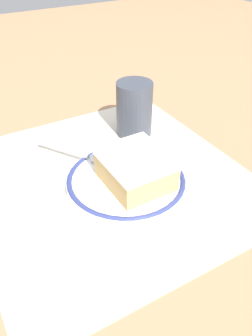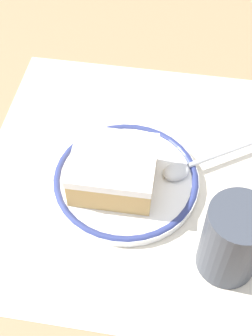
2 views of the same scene
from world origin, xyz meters
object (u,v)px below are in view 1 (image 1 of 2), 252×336
at_px(cake_slice, 136,169).
at_px(cup, 134,112).
at_px(spoon, 87,156).
at_px(plate, 126,180).

relative_size(cake_slice, cup, 1.02).
height_order(cake_slice, spoon, cake_slice).
bearing_deg(plate, spoon, -68.96).
height_order(plate, cake_slice, cake_slice).
xyz_separation_m(plate, spoon, (0.03, -0.08, 0.01)).
distance_m(plate, cup, 0.16).
relative_size(plate, spoon, 1.49).
relative_size(spoon, cup, 1.23).
relative_size(plate, cup, 1.84).
distance_m(plate, spoon, 0.08).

